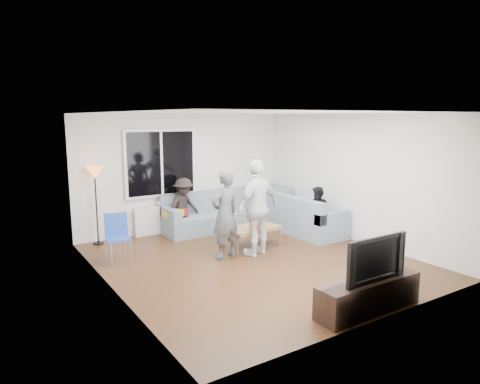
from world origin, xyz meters
TOP-DOWN VIEW (x-y plane):
  - floor at (0.00, 0.00)m, footprint 5.00×5.50m
  - ceiling at (0.00, 0.00)m, footprint 5.00×5.50m
  - wall_back at (0.00, 2.77)m, footprint 5.00×0.04m
  - wall_front at (0.00, -2.77)m, footprint 5.00×0.04m
  - wall_left at (-2.52, 0.00)m, footprint 0.04×5.50m
  - wall_right at (2.52, 0.00)m, footprint 0.04×5.50m
  - window_frame at (-0.60, 2.69)m, footprint 1.62×0.06m
  - window_glass at (-0.60, 2.65)m, footprint 1.50×0.02m
  - window_mullion at (-0.60, 2.64)m, footprint 0.05×0.03m
  - radiator at (-0.60, 2.65)m, footprint 1.30×0.12m
  - potted_plant at (-0.26, 2.62)m, footprint 0.21×0.17m
  - vase at (-0.66, 2.62)m, footprint 0.17×0.17m
  - sofa_back_section at (0.45, 2.27)m, footprint 2.30×0.85m
  - sofa_right_section at (2.02, 1.01)m, footprint 2.00×0.85m
  - sofa_corner at (1.99, 2.27)m, footprint 0.85×0.85m
  - cushion_yellow at (-0.52, 2.25)m, footprint 0.47×0.44m
  - cushion_red at (-0.35, 2.33)m, footprint 0.44×0.40m
  - coffee_table at (0.44, 0.71)m, footprint 1.17×0.75m
  - pitcher at (0.42, 0.61)m, footprint 0.17×0.17m
  - side_chair at (-2.05, 1.20)m, footprint 0.46×0.46m
  - floor_lamp at (-2.05, 2.55)m, footprint 0.32×0.32m
  - player_left at (-0.34, 0.41)m, footprint 0.66×0.51m
  - player_right at (0.27, 0.27)m, footprint 1.12×0.70m
  - spectator_right at (2.02, 0.53)m, footprint 0.41×0.53m
  - spectator_back at (-0.26, 2.30)m, footprint 0.91×0.70m
  - tv_console at (0.12, -2.50)m, footprint 1.60×0.40m
  - television at (0.12, -2.50)m, footprint 1.04×0.14m
  - bottle_b at (0.35, 0.55)m, footprint 0.08×0.08m
  - bottle_d at (0.65, 0.61)m, footprint 0.07×0.07m
  - bottle_e at (0.79, 0.82)m, footprint 0.07×0.07m

SIDE VIEW (x-z plane):
  - floor at x=0.00m, z-range -0.04..0.00m
  - coffee_table at x=0.44m, z-range 0.00..0.40m
  - tv_console at x=0.12m, z-range 0.00..0.44m
  - radiator at x=-0.60m, z-range 0.00..0.62m
  - sofa_back_section at x=0.45m, z-range 0.00..0.85m
  - sofa_right_section at x=2.02m, z-range 0.00..0.85m
  - sofa_corner at x=1.99m, z-range 0.00..0.85m
  - side_chair at x=-2.05m, z-range 0.00..0.86m
  - pitcher at x=0.42m, z-range 0.40..0.57m
  - cushion_yellow at x=-0.52m, z-range 0.44..0.58m
  - cushion_red at x=-0.35m, z-range 0.45..0.57m
  - bottle_e at x=0.79m, z-range 0.40..0.62m
  - bottle_b at x=0.35m, z-range 0.40..0.65m
  - bottle_d at x=0.65m, z-range 0.40..0.67m
  - spectator_right at x=2.02m, z-range 0.00..1.09m
  - spectator_back at x=-0.26m, z-range 0.00..1.24m
  - vase at x=-0.66m, z-range 0.62..0.79m
  - television at x=0.12m, z-range 0.44..1.04m
  - floor_lamp at x=-2.05m, z-range 0.00..1.56m
  - potted_plant at x=-0.26m, z-range 0.62..0.97m
  - player_left at x=-0.34m, z-range 0.00..1.63m
  - player_right at x=0.27m, z-range 0.00..1.78m
  - wall_back at x=0.00m, z-range 0.00..2.60m
  - wall_front at x=0.00m, z-range 0.00..2.60m
  - wall_left at x=-2.52m, z-range 0.00..2.60m
  - wall_right at x=2.52m, z-range 0.00..2.60m
  - window_frame at x=-0.60m, z-range 0.81..2.29m
  - window_glass at x=-0.60m, z-range 0.88..2.23m
  - window_mullion at x=-0.60m, z-range 0.88..2.23m
  - ceiling at x=0.00m, z-range 2.60..2.64m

